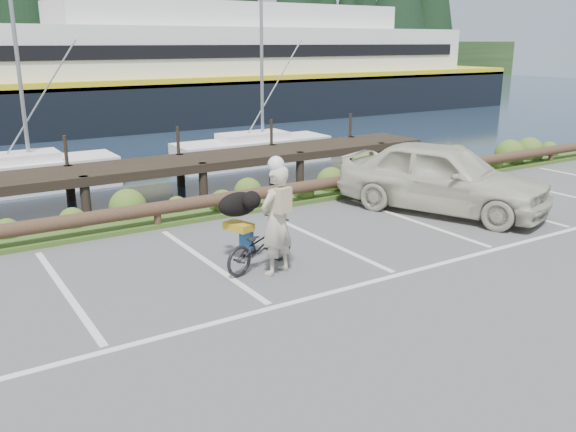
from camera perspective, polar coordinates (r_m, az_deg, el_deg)
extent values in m
plane|color=#4C4C4F|center=(9.92, -2.55, -7.77)|extent=(72.00, 72.00, 0.00)
cube|color=#3D5B21|center=(14.49, -13.03, -0.22)|extent=(34.00, 1.60, 0.10)
imported|color=black|center=(11.08, -2.62, -2.73)|extent=(1.79, 1.07, 0.89)
imported|color=#BBB39F|center=(10.66, -1.10, -0.42)|extent=(0.83, 0.66, 1.97)
ellipsoid|color=black|center=(11.24, -4.69, 1.10)|extent=(0.61, 0.87, 0.46)
imported|color=beige|center=(15.18, 14.28, 3.56)|extent=(3.83, 5.41, 1.71)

